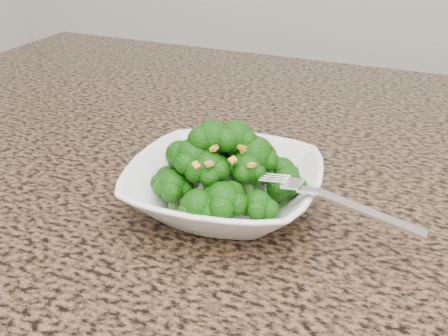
% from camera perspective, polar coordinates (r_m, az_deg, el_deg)
% --- Properties ---
extents(granite_counter, '(1.64, 1.04, 0.03)m').
position_cam_1_polar(granite_counter, '(0.68, 12.75, -3.28)').
color(granite_counter, brown).
rests_on(granite_counter, cabinet).
extents(bowl, '(0.23, 0.23, 0.05)m').
position_cam_1_polar(bowl, '(0.61, -0.00, -2.08)').
color(bowl, white).
rests_on(bowl, granite_counter).
extents(broccoli_pile, '(0.18, 0.18, 0.07)m').
position_cam_1_polar(broccoli_pile, '(0.58, -0.00, 3.10)').
color(broccoli_pile, '#15580A').
rests_on(broccoli_pile, bowl).
extents(garlic_topping, '(0.11, 0.11, 0.01)m').
position_cam_1_polar(garlic_topping, '(0.57, -0.00, 6.57)').
color(garlic_topping, gold).
rests_on(garlic_topping, broccoli_pile).
extents(fork, '(0.18, 0.03, 0.01)m').
position_cam_1_polar(fork, '(0.54, 9.02, -2.31)').
color(fork, silver).
rests_on(fork, bowl).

